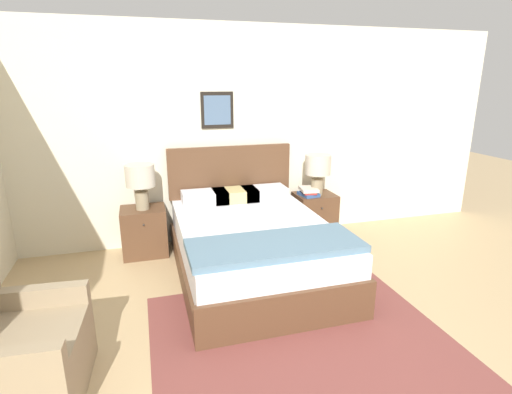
% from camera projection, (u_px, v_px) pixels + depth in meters
% --- Properties ---
extents(wall_back, '(7.34, 0.09, 2.60)m').
position_uv_depth(wall_back, '(227.00, 136.00, 4.87)').
color(wall_back, beige).
rests_on(wall_back, ground_plane).
extents(area_rug_main, '(2.30, 1.89, 0.01)m').
position_uv_depth(area_rug_main, '(301.00, 338.00, 3.15)').
color(area_rug_main, brown).
rests_on(area_rug_main, ground_plane).
extents(bed, '(1.51, 2.13, 1.20)m').
position_uv_depth(bed, '(253.00, 245.00, 4.11)').
color(bed, brown).
rests_on(bed, ground_plane).
extents(armchair, '(0.74, 0.84, 0.87)m').
position_uv_depth(armchair, '(18.00, 357.00, 2.48)').
color(armchair, '#998466').
rests_on(armchair, ground_plane).
extents(nightstand_near_window, '(0.50, 0.44, 0.56)m').
position_uv_depth(nightstand_near_window, '(144.00, 231.00, 4.61)').
color(nightstand_near_window, brown).
rests_on(nightstand_near_window, ground_plane).
extents(nightstand_by_door, '(0.50, 0.44, 0.56)m').
position_uv_depth(nightstand_by_door, '(314.00, 215.00, 5.18)').
color(nightstand_by_door, brown).
rests_on(nightstand_by_door, ground_plane).
extents(table_lamp_near_window, '(0.32, 0.32, 0.51)m').
position_uv_depth(table_lamp_near_window, '(140.00, 179.00, 4.41)').
color(table_lamp_near_window, gray).
rests_on(table_lamp_near_window, nightstand_near_window).
extents(table_lamp_by_door, '(0.32, 0.32, 0.51)m').
position_uv_depth(table_lamp_by_door, '(318.00, 168.00, 4.98)').
color(table_lamp_by_door, gray).
rests_on(table_lamp_by_door, nightstand_by_door).
extents(book_thick_bottom, '(0.23, 0.27, 0.04)m').
position_uv_depth(book_thick_bottom, '(308.00, 194.00, 5.02)').
color(book_thick_bottom, '#335693').
rests_on(book_thick_bottom, nightstand_by_door).
extents(book_hardcover_middle, '(0.19, 0.27, 0.02)m').
position_uv_depth(book_hardcover_middle, '(309.00, 192.00, 5.01)').
color(book_hardcover_middle, '#B7332D').
rests_on(book_hardcover_middle, book_thick_bottom).
extents(book_novel_upper, '(0.23, 0.29, 0.04)m').
position_uv_depth(book_novel_upper, '(309.00, 189.00, 5.01)').
color(book_novel_upper, silver).
rests_on(book_novel_upper, book_hardcover_middle).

